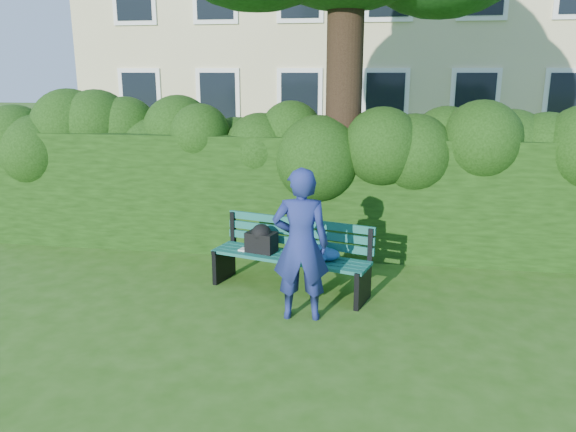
# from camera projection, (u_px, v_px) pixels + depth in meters

# --- Properties ---
(ground) EXTENTS (80.00, 80.00, 0.00)m
(ground) POSITION_uv_depth(u_px,v_px,m) (280.00, 305.00, 6.73)
(ground) COLOR #295512
(ground) RESTS_ON ground
(hedge) EXTENTS (10.00, 1.00, 1.80)m
(hedge) POSITION_uv_depth(u_px,v_px,m) (305.00, 193.00, 8.61)
(hedge) COLOR black
(hedge) RESTS_ON ground
(park_bench) EXTENTS (2.11, 1.09, 0.89)m
(park_bench) POSITION_uv_depth(u_px,v_px,m) (292.00, 252.00, 7.07)
(park_bench) COLOR #0D443F
(park_bench) RESTS_ON ground
(man_reading) EXTENTS (0.67, 0.48, 1.73)m
(man_reading) POSITION_uv_depth(u_px,v_px,m) (301.00, 245.00, 6.18)
(man_reading) COLOR navy
(man_reading) RESTS_ON ground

